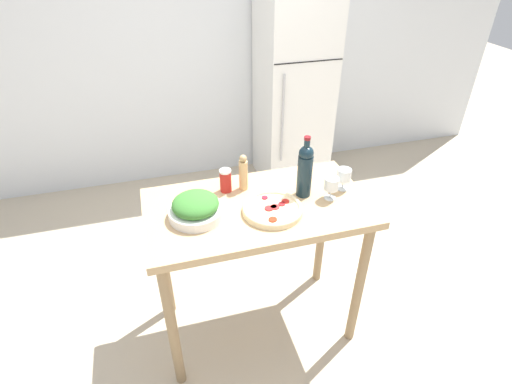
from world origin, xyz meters
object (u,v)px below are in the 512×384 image
object	(u,v)px
salad_bowl	(196,208)
homemade_pizza	(273,209)
wine_bottle	(305,170)
salt_canister	(226,180)
refrigerator	(293,94)
pepper_mill	(243,173)
wine_glass_near	(331,185)
wine_glass_far	(344,175)

from	to	relation	value
salad_bowl	homemade_pizza	bearing A→B (deg)	-10.33
wine_bottle	homemade_pizza	xyz separation A→B (m)	(-0.21, -0.11, -0.14)
salad_bowl	salt_canister	size ratio (longest dim) A/B	2.10
refrigerator	salt_canister	bearing A→B (deg)	-122.30
homemade_pizza	wine_bottle	bearing A→B (deg)	27.14
wine_bottle	homemade_pizza	bearing A→B (deg)	-152.86
refrigerator	salad_bowl	size ratio (longest dim) A/B	6.33
homemade_pizza	salt_canister	distance (m)	0.32
pepper_mill	salt_canister	size ratio (longest dim) A/B	1.60
wine_bottle	pepper_mill	distance (m)	0.34
wine_glass_near	homemade_pizza	bearing A→B (deg)	-174.19
wine_bottle	salad_bowl	world-z (taller)	wine_bottle
salad_bowl	wine_bottle	bearing A→B (deg)	3.71
wine_glass_near	salt_canister	distance (m)	0.57
pepper_mill	homemade_pizza	world-z (taller)	pepper_mill
wine_bottle	wine_glass_near	distance (m)	0.16
wine_bottle	wine_glass_far	xyz separation A→B (m)	(0.23, -0.01, -0.07)
wine_glass_near	salad_bowl	xyz separation A→B (m)	(-0.72, 0.04, -0.03)
homemade_pizza	pepper_mill	bearing A→B (deg)	109.24
wine_bottle	homemade_pizza	distance (m)	0.27
pepper_mill	salt_canister	bearing A→B (deg)	176.53
refrigerator	salad_bowl	bearing A→B (deg)	-124.04
salad_bowl	salt_canister	bearing A→B (deg)	44.44
wine_glass_near	refrigerator	bearing A→B (deg)	76.04
wine_glass_near	wine_glass_far	xyz separation A→B (m)	(0.10, 0.07, 0.00)
wine_glass_far	homemade_pizza	xyz separation A→B (m)	(-0.44, -0.10, -0.07)
wine_bottle	wine_glass_near	size ratio (longest dim) A/B	2.77
wine_bottle	refrigerator	bearing A→B (deg)	71.47
refrigerator	wine_glass_near	world-z (taller)	refrigerator
wine_glass_near	homemade_pizza	xyz separation A→B (m)	(-0.34, -0.03, -0.07)
wine_bottle	wine_glass_far	size ratio (longest dim) A/B	2.77
pepper_mill	homemade_pizza	distance (m)	0.28
refrigerator	wine_glass_far	world-z (taller)	refrigerator
pepper_mill	salad_bowl	size ratio (longest dim) A/B	0.76
refrigerator	wine_bottle	world-z (taller)	refrigerator
refrigerator	homemade_pizza	size ratio (longest dim) A/B	5.68
refrigerator	pepper_mill	bearing A→B (deg)	-119.44
wine_bottle	wine_glass_far	world-z (taller)	wine_bottle
pepper_mill	wine_bottle	bearing A→B (deg)	-25.98
pepper_mill	salad_bowl	distance (m)	0.35
wine_glass_far	pepper_mill	size ratio (longest dim) A/B	0.59
wine_glass_far	salad_bowl	bearing A→B (deg)	-177.87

